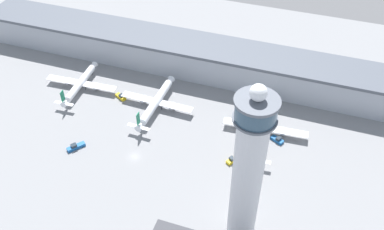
{
  "coord_description": "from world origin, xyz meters",
  "views": [
    {
      "loc": [
        65.4,
        -113.71,
        140.77
      ],
      "look_at": [
        18.93,
        23.55,
        10.21
      ],
      "focal_mm": 40.0,
      "sensor_mm": 36.0,
      "label": 1
    }
  ],
  "objects_px": {
    "airplane_gate_alpha": "(80,83)",
    "airplane_gate_bravo": "(156,102)",
    "service_truck_catering": "(76,147)",
    "airplane_gate_charlie": "(265,128)",
    "service_truck_baggage": "(232,160)",
    "service_truck_fuel": "(121,97)",
    "service_truck_water": "(277,140)",
    "control_tower": "(248,169)"
  },
  "relations": [
    {
      "from": "airplane_gate_alpha",
      "to": "airplane_gate_bravo",
      "type": "distance_m",
      "value": 43.53
    },
    {
      "from": "airplane_gate_alpha",
      "to": "service_truck_catering",
      "type": "xyz_separation_m",
      "value": [
        19.39,
        -38.96,
        -2.71
      ]
    },
    {
      "from": "airplane_gate_alpha",
      "to": "airplane_gate_charlie",
      "type": "bearing_deg",
      "value": -1.54
    },
    {
      "from": "service_truck_baggage",
      "to": "service_truck_catering",
      "type": "bearing_deg",
      "value": -167.75
    },
    {
      "from": "service_truck_fuel",
      "to": "service_truck_baggage",
      "type": "distance_m",
      "value": 69.59
    },
    {
      "from": "service_truck_baggage",
      "to": "service_truck_water",
      "type": "distance_m",
      "value": 24.88
    },
    {
      "from": "airplane_gate_charlie",
      "to": "service_truck_catering",
      "type": "bearing_deg",
      "value": -155.3
    },
    {
      "from": "airplane_gate_bravo",
      "to": "service_truck_water",
      "type": "relative_size",
      "value": 6.23
    },
    {
      "from": "airplane_gate_bravo",
      "to": "control_tower",
      "type": "bearing_deg",
      "value": -43.58
    },
    {
      "from": "airplane_gate_bravo",
      "to": "service_truck_baggage",
      "type": "bearing_deg",
      "value": -26.19
    },
    {
      "from": "service_truck_water",
      "to": "service_truck_baggage",
      "type": "bearing_deg",
      "value": -131.22
    },
    {
      "from": "airplane_gate_charlie",
      "to": "service_truck_fuel",
      "type": "bearing_deg",
      "value": 178.15
    },
    {
      "from": "control_tower",
      "to": "service_truck_water",
      "type": "distance_m",
      "value": 60.44
    },
    {
      "from": "airplane_gate_alpha",
      "to": "airplane_gate_charlie",
      "type": "height_order",
      "value": "airplane_gate_charlie"
    },
    {
      "from": "service_truck_fuel",
      "to": "service_truck_water",
      "type": "bearing_deg",
      "value": -3.51
    },
    {
      "from": "airplane_gate_bravo",
      "to": "service_truck_fuel",
      "type": "xyz_separation_m",
      "value": [
        -20.34,
        1.57,
        -3.15
      ]
    },
    {
      "from": "airplane_gate_charlie",
      "to": "service_truck_water",
      "type": "relative_size",
      "value": 6.72
    },
    {
      "from": "airplane_gate_bravo",
      "to": "airplane_gate_charlie",
      "type": "relative_size",
      "value": 0.93
    },
    {
      "from": "airplane_gate_alpha",
      "to": "service_truck_catering",
      "type": "height_order",
      "value": "airplane_gate_alpha"
    },
    {
      "from": "airplane_gate_charlie",
      "to": "service_truck_baggage",
      "type": "height_order",
      "value": "airplane_gate_charlie"
    },
    {
      "from": "service_truck_water",
      "to": "service_truck_catering",
      "type": "bearing_deg",
      "value": -158.49
    },
    {
      "from": "control_tower",
      "to": "service_truck_catering",
      "type": "distance_m",
      "value": 88.69
    },
    {
      "from": "service_truck_fuel",
      "to": "service_truck_water",
      "type": "xyz_separation_m",
      "value": [
        81.8,
        -5.02,
        -0.03
      ]
    },
    {
      "from": "airplane_gate_bravo",
      "to": "service_truck_water",
      "type": "distance_m",
      "value": 61.64
    },
    {
      "from": "service_truck_baggage",
      "to": "service_truck_water",
      "type": "relative_size",
      "value": 0.98
    },
    {
      "from": "service_truck_catering",
      "to": "service_truck_fuel",
      "type": "xyz_separation_m",
      "value": [
        3.75,
        38.75,
        -0.02
      ]
    },
    {
      "from": "control_tower",
      "to": "service_truck_water",
      "type": "relative_size",
      "value": 10.5
    },
    {
      "from": "control_tower",
      "to": "airplane_gate_bravo",
      "type": "distance_m",
      "value": 83.57
    },
    {
      "from": "airplane_gate_alpha",
      "to": "service_truck_baggage",
      "type": "relative_size",
      "value": 6.11
    },
    {
      "from": "airplane_gate_bravo",
      "to": "service_truck_water",
      "type": "xyz_separation_m",
      "value": [
        61.46,
        -3.45,
        -3.18
      ]
    },
    {
      "from": "airplane_gate_bravo",
      "to": "airplane_gate_charlie",
      "type": "bearing_deg",
      "value": -0.89
    },
    {
      "from": "service_truck_fuel",
      "to": "service_truck_water",
      "type": "height_order",
      "value": "service_truck_fuel"
    },
    {
      "from": "control_tower",
      "to": "airplane_gate_alpha",
      "type": "distance_m",
      "value": 118.37
    },
    {
      "from": "airplane_gate_alpha",
      "to": "service_truck_fuel",
      "type": "bearing_deg",
      "value": -0.53
    },
    {
      "from": "airplane_gate_alpha",
      "to": "service_truck_fuel",
      "type": "xyz_separation_m",
      "value": [
        23.14,
        -0.21,
        -2.73
      ]
    },
    {
      "from": "airplane_gate_alpha",
      "to": "airplane_gate_charlie",
      "type": "relative_size",
      "value": 0.89
    },
    {
      "from": "control_tower",
      "to": "airplane_gate_charlie",
      "type": "relative_size",
      "value": 1.56
    },
    {
      "from": "service_truck_fuel",
      "to": "control_tower",
      "type": "bearing_deg",
      "value": -35.76
    },
    {
      "from": "airplane_gate_bravo",
      "to": "airplane_gate_charlie",
      "type": "height_order",
      "value": "airplane_gate_bravo"
    },
    {
      "from": "service_truck_catering",
      "to": "service_truck_baggage",
      "type": "distance_m",
      "value": 70.78
    },
    {
      "from": "airplane_gate_charlie",
      "to": "service_truck_water",
      "type": "xyz_separation_m",
      "value": [
        6.59,
        -2.6,
        -2.89
      ]
    },
    {
      "from": "airplane_gate_alpha",
      "to": "service_truck_fuel",
      "type": "distance_m",
      "value": 23.31
    }
  ]
}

